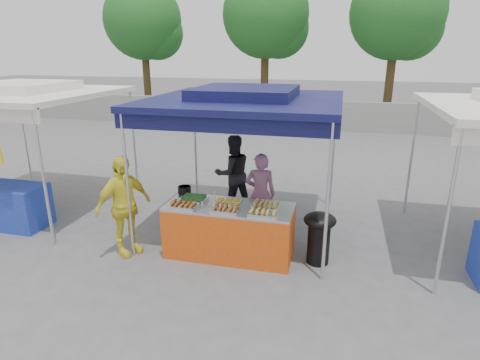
% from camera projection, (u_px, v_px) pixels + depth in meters
% --- Properties ---
extents(ground_plane, '(80.00, 80.00, 0.00)m').
position_uv_depth(ground_plane, '(231.00, 251.00, 6.61)').
color(ground_plane, '#5D5C5F').
extents(back_wall, '(40.00, 0.25, 1.20)m').
position_uv_depth(back_wall, '(301.00, 115.00, 16.57)').
color(back_wall, gray).
rests_on(back_wall, ground_plane).
extents(main_canopy, '(3.20, 3.20, 2.57)m').
position_uv_depth(main_canopy, '(245.00, 99.00, 6.77)').
color(main_canopy, silver).
rests_on(main_canopy, ground_plane).
extents(neighbor_stall_left, '(3.20, 3.20, 2.57)m').
position_uv_depth(neighbor_stall_left, '(12.00, 136.00, 7.68)').
color(neighbor_stall_left, silver).
rests_on(neighbor_stall_left, ground_plane).
extents(tree_0, '(3.73, 3.71, 6.37)m').
position_uv_depth(tree_0, '(146.00, 24.00, 19.31)').
color(tree_0, '#433219').
rests_on(tree_0, ground_plane).
extents(tree_1, '(3.83, 3.83, 6.58)m').
position_uv_depth(tree_1, '(269.00, 18.00, 17.81)').
color(tree_1, '#433219').
rests_on(tree_1, ground_plane).
extents(tree_2, '(3.79, 3.78, 6.50)m').
position_uv_depth(tree_2, '(400.00, 17.00, 16.29)').
color(tree_2, '#433219').
rests_on(tree_2, ground_plane).
extents(vendor_table, '(2.00, 0.80, 0.85)m').
position_uv_depth(vendor_table, '(229.00, 230.00, 6.39)').
color(vendor_table, '#C74812').
rests_on(vendor_table, ground_plane).
extents(food_tray_fl, '(0.42, 0.30, 0.07)m').
position_uv_depth(food_tray_fl, '(183.00, 205.00, 6.18)').
color(food_tray_fl, silver).
rests_on(food_tray_fl, vendor_table).
extents(food_tray_fm, '(0.42, 0.30, 0.07)m').
position_uv_depth(food_tray_fm, '(226.00, 209.00, 6.02)').
color(food_tray_fm, silver).
rests_on(food_tray_fm, vendor_table).
extents(food_tray_fr, '(0.42, 0.30, 0.07)m').
position_uv_depth(food_tray_fr, '(263.00, 213.00, 5.89)').
color(food_tray_fr, silver).
rests_on(food_tray_fr, vendor_table).
extents(food_tray_bl, '(0.42, 0.30, 0.07)m').
position_uv_depth(food_tray_bl, '(194.00, 198.00, 6.46)').
color(food_tray_bl, silver).
rests_on(food_tray_bl, vendor_table).
extents(food_tray_bm, '(0.42, 0.30, 0.07)m').
position_uv_depth(food_tray_bm, '(228.00, 202.00, 6.32)').
color(food_tray_bm, silver).
rests_on(food_tray_bm, vendor_table).
extents(food_tray_br, '(0.42, 0.30, 0.07)m').
position_uv_depth(food_tray_br, '(266.00, 205.00, 6.19)').
color(food_tray_br, silver).
rests_on(food_tray_br, vendor_table).
extents(cooking_pot, '(0.22, 0.22, 0.13)m').
position_uv_depth(cooking_pot, '(184.00, 190.00, 6.76)').
color(cooking_pot, black).
rests_on(cooking_pot, vendor_table).
extents(skewer_cup, '(0.09, 0.09, 0.11)m').
position_uv_depth(skewer_cup, '(215.00, 206.00, 6.10)').
color(skewer_cup, silver).
rests_on(skewer_cup, vendor_table).
extents(wok_burner, '(0.49, 0.49, 0.83)m').
position_uv_depth(wok_burner, '(319.00, 234.00, 6.13)').
color(wok_burner, black).
rests_on(wok_burner, ground_plane).
extents(crate_left, '(0.45, 0.32, 0.27)m').
position_uv_depth(crate_left, '(211.00, 225.00, 7.29)').
color(crate_left, '#1428A7').
rests_on(crate_left, ground_plane).
extents(crate_right, '(0.49, 0.34, 0.29)m').
position_uv_depth(crate_right, '(260.00, 229.00, 7.09)').
color(crate_right, '#1428A7').
rests_on(crate_right, ground_plane).
extents(crate_stacked, '(0.46, 0.32, 0.28)m').
position_uv_depth(crate_stacked, '(260.00, 214.00, 7.00)').
color(crate_stacked, '#1428A7').
rests_on(crate_stacked, crate_right).
extents(vendor_woman, '(0.58, 0.42, 1.48)m').
position_uv_depth(vendor_woman, '(260.00, 194.00, 7.09)').
color(vendor_woman, '#8D5A7C').
rests_on(vendor_woman, ground_plane).
extents(helper_man, '(0.97, 0.92, 1.57)m').
position_uv_depth(helper_man, '(233.00, 173.00, 8.10)').
color(helper_man, black).
rests_on(helper_man, ground_plane).
extents(customer_person, '(0.82, 1.03, 1.64)m').
position_uv_depth(customer_person, '(124.00, 206.00, 6.32)').
color(customer_person, yellow).
rests_on(customer_person, ground_plane).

